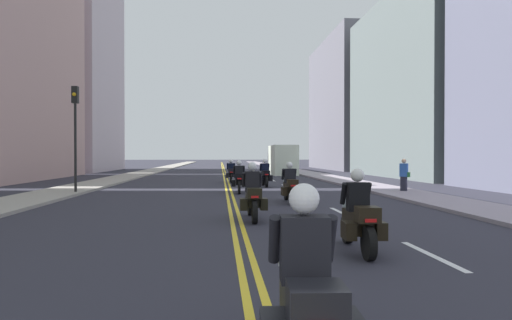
% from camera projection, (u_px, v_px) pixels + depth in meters
% --- Properties ---
extents(ground_plane, '(264.00, 264.00, 0.00)m').
position_uv_depth(ground_plane, '(224.00, 172.00, 47.51)').
color(ground_plane, '#2B2A35').
extents(sidewalk_left, '(2.65, 144.00, 0.12)m').
position_uv_depth(sidewalk_left, '(149.00, 172.00, 46.81)').
color(sidewalk_left, '#9B948B').
rests_on(sidewalk_left, ground).
extents(sidewalk_right, '(2.65, 144.00, 0.12)m').
position_uv_depth(sidewalk_right, '(297.00, 171.00, 48.20)').
color(sidewalk_right, gray).
rests_on(sidewalk_right, ground).
extents(centreline_yellow_inner, '(0.12, 132.00, 0.01)m').
position_uv_depth(centreline_yellow_inner, '(223.00, 172.00, 47.50)').
color(centreline_yellow_inner, yellow).
rests_on(centreline_yellow_inner, ground).
extents(centreline_yellow_outer, '(0.12, 132.00, 0.01)m').
position_uv_depth(centreline_yellow_outer, '(225.00, 172.00, 47.52)').
color(centreline_yellow_outer, yellow).
rests_on(centreline_yellow_outer, ground).
extents(lane_dashes_white, '(0.14, 56.40, 0.01)m').
position_uv_depth(lane_dashes_white, '(278.00, 183.00, 28.87)').
color(lane_dashes_white, silver).
rests_on(lane_dashes_white, ground).
extents(building_left_1, '(7.07, 16.76, 20.55)m').
position_uv_depth(building_left_1, '(2.00, 45.00, 32.56)').
color(building_left_1, tan).
rests_on(building_left_1, ground).
extents(building_right_1, '(9.64, 18.04, 15.41)m').
position_uv_depth(building_right_1, '(436.00, 88.00, 37.20)').
color(building_right_1, slate).
rests_on(building_right_1, ground).
extents(building_left_2, '(9.87, 14.88, 22.94)m').
position_uv_depth(building_left_2, '(68.00, 74.00, 50.61)').
color(building_left_2, '#B9A7B3').
rests_on(building_left_2, ground).
extents(building_right_2, '(6.25, 18.99, 17.23)m').
position_uv_depth(building_right_2, '(346.00, 105.00, 57.69)').
color(building_right_2, slate).
rests_on(building_right_2, ground).
extents(motorcycle_0, '(0.78, 2.13, 1.63)m').
position_uv_depth(motorcycle_0, '(306.00, 302.00, 3.50)').
color(motorcycle_0, black).
rests_on(motorcycle_0, ground).
extents(motorcycle_1, '(0.78, 2.13, 1.60)m').
position_uv_depth(motorcycle_1, '(359.00, 219.00, 8.19)').
color(motorcycle_1, black).
rests_on(motorcycle_1, ground).
extents(motorcycle_2, '(0.76, 2.28, 1.67)m').
position_uv_depth(motorcycle_2, '(252.00, 197.00, 12.29)').
color(motorcycle_2, black).
rests_on(motorcycle_2, ground).
extents(motorcycle_3, '(0.76, 2.24, 1.60)m').
position_uv_depth(motorcycle_3, '(290.00, 186.00, 16.77)').
color(motorcycle_3, black).
rests_on(motorcycle_3, ground).
extents(motorcycle_4, '(0.77, 2.30, 1.62)m').
position_uv_depth(motorcycle_4, '(239.00, 179.00, 21.15)').
color(motorcycle_4, black).
rests_on(motorcycle_4, ground).
extents(motorcycle_5, '(0.77, 2.15, 1.65)m').
position_uv_depth(motorcycle_5, '(265.00, 175.00, 25.30)').
color(motorcycle_5, black).
rests_on(motorcycle_5, ground).
extents(motorcycle_6, '(0.76, 2.23, 1.59)m').
position_uv_depth(motorcycle_6, '(231.00, 173.00, 29.14)').
color(motorcycle_6, black).
rests_on(motorcycle_6, ground).
extents(traffic_light_near, '(0.28, 0.38, 5.14)m').
position_uv_depth(traffic_light_near, '(75.00, 120.00, 20.36)').
color(traffic_light_near, black).
rests_on(traffic_light_near, ground).
extents(pedestrian_0, '(0.46, 0.44, 1.69)m').
position_uv_depth(pedestrian_0, '(404.00, 175.00, 20.94)').
color(pedestrian_0, '#262636').
rests_on(pedestrian_0, ground).
extents(parked_truck, '(2.20, 6.50, 2.80)m').
position_uv_depth(parked_truck, '(282.00, 161.00, 41.41)').
color(parked_truck, silver).
rests_on(parked_truck, ground).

